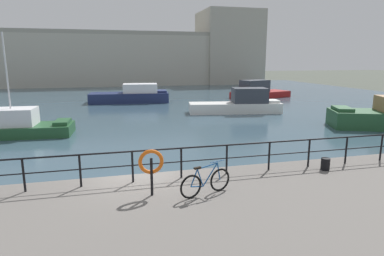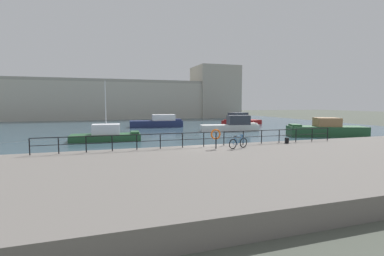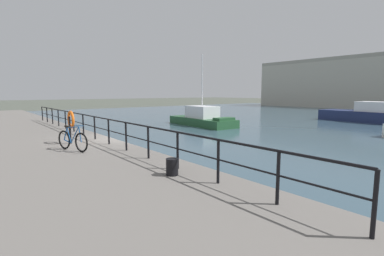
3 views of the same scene
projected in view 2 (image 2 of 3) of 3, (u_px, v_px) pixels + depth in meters
The scene contains 13 objects.
ground_plane at pixel (204, 156), 21.52m from camera, with size 240.00×240.00×0.00m, color #4C5147.
water_basin at pixel (146, 126), 50.15m from camera, with size 80.00×60.00×0.01m, color #385160.
quay_promenade at pixel (245, 170), 15.32m from camera, with size 56.00×13.00×0.90m, color slate.
harbor_building at pixel (154, 99), 74.94m from camera, with size 58.66×11.32×14.43m.
moored_harbor_tender at pixel (326, 130), 34.55m from camera, with size 9.53×6.00×2.28m.
moored_cabin_cruiser at pixel (233, 125), 40.89m from camera, with size 8.67×3.54×2.29m.
moored_small_launch at pixel (158, 122), 47.62m from camera, with size 9.09×3.74×2.13m.
moored_red_daysailer at pixel (240, 120), 53.13m from camera, with size 8.43×5.25×2.29m.
moored_green_narrowboat at pixel (107, 135), 30.42m from camera, with size 7.52×3.00×6.51m.
quay_railing at pixel (204, 137), 20.58m from camera, with size 22.94×0.07×1.08m.
parked_bicycle at pixel (238, 143), 19.74m from camera, with size 1.70×0.60×0.98m.
mooring_bollard at pixel (287, 140), 22.29m from camera, with size 0.32×0.32×0.44m, color black.
life_ring_stand at pixel (216, 135), 19.59m from camera, with size 0.75×0.15×1.40m.
Camera 2 is at (-7.37, -19.94, 4.12)m, focal length 26.03 mm.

